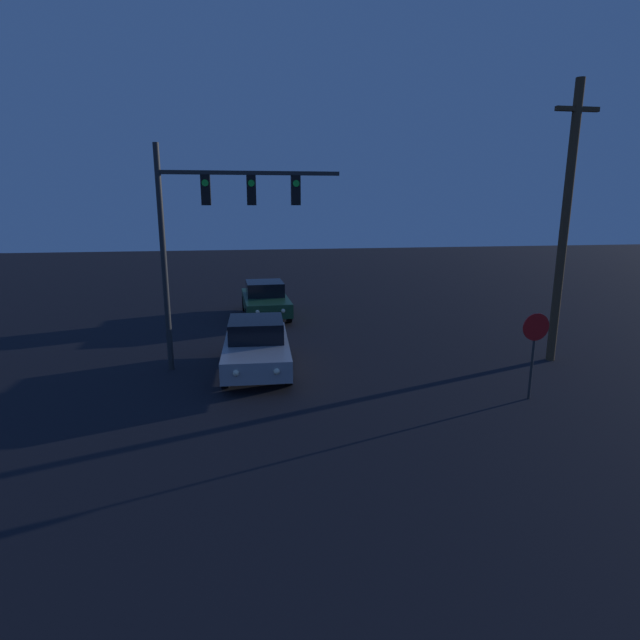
% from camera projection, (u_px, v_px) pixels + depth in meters
% --- Properties ---
extents(car_near, '(2.18, 4.89, 1.62)m').
position_uv_depth(car_near, '(257.00, 345.00, 15.87)').
color(car_near, '#99999E').
rests_on(car_near, ground_plane).
extents(car_far, '(2.19, 4.89, 1.62)m').
position_uv_depth(car_far, '(265.00, 299.00, 23.52)').
color(car_far, '#1E4728').
rests_on(car_far, ground_plane).
extents(traffic_signal_mast, '(5.55, 0.30, 6.95)m').
position_uv_depth(traffic_signal_mast, '(213.00, 219.00, 15.24)').
color(traffic_signal_mast, '#2D2D2D').
rests_on(traffic_signal_mast, ground_plane).
extents(stop_sign, '(0.74, 0.07, 2.40)m').
position_uv_depth(stop_sign, '(535.00, 340.00, 13.24)').
color(stop_sign, '#2D2D2D').
rests_on(stop_sign, ground_plane).
extents(utility_pole, '(1.43, 0.28, 8.91)m').
position_uv_depth(utility_pole, '(565.00, 223.00, 16.00)').
color(utility_pole, '#4C3823').
rests_on(utility_pole, ground_plane).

